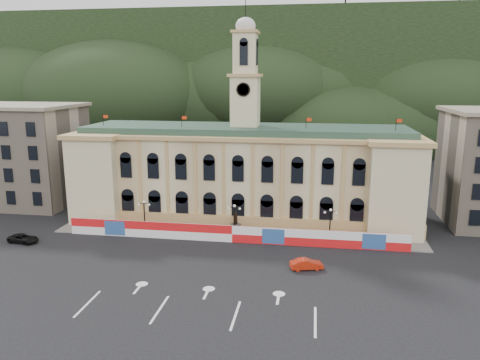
% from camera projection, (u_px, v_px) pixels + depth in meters
% --- Properties ---
extents(ground, '(260.00, 260.00, 0.00)m').
position_uv_depth(ground, '(210.00, 287.00, 53.74)').
color(ground, black).
rests_on(ground, ground).
extents(lane_markings, '(26.00, 10.00, 0.02)m').
position_uv_depth(lane_markings, '(199.00, 308.00, 48.92)').
color(lane_markings, white).
rests_on(lane_markings, ground).
extents(hill_ridge, '(230.00, 80.00, 64.00)m').
position_uv_depth(hill_ridge, '(283.00, 88.00, 167.09)').
color(hill_ridge, black).
rests_on(hill_ridge, ground).
extents(city_hall, '(56.20, 17.60, 37.10)m').
position_uv_depth(city_hall, '(245.00, 172.00, 78.67)').
color(city_hall, beige).
rests_on(city_hall, ground).
extents(side_building_left, '(21.00, 17.00, 18.60)m').
position_uv_depth(side_building_left, '(22.00, 154.00, 88.06)').
color(side_building_left, tan).
rests_on(side_building_left, ground).
extents(hoarding_fence, '(50.00, 0.44, 2.50)m').
position_uv_depth(hoarding_fence, '(233.00, 234.00, 67.99)').
color(hoarding_fence, red).
rests_on(hoarding_fence, ground).
extents(pavement, '(56.00, 5.50, 0.16)m').
position_uv_depth(pavement, '(235.00, 235.00, 70.84)').
color(pavement, slate).
rests_on(pavement, ground).
extents(statue, '(1.40, 1.40, 3.72)m').
position_uv_depth(statue, '(236.00, 228.00, 70.84)').
color(statue, '#595651').
rests_on(statue, ground).
extents(lamp_left, '(1.96, 0.44, 5.15)m').
position_uv_depth(lamp_left, '(144.00, 214.00, 71.59)').
color(lamp_left, black).
rests_on(lamp_left, ground).
extents(lamp_center, '(1.96, 0.44, 5.15)m').
position_uv_depth(lamp_center, '(234.00, 218.00, 69.46)').
color(lamp_center, black).
rests_on(lamp_center, ground).
extents(lamp_right, '(1.96, 0.44, 5.15)m').
position_uv_depth(lamp_right, '(330.00, 222.00, 67.34)').
color(lamp_right, black).
rests_on(lamp_right, ground).
extents(red_sedan, '(3.64, 4.90, 1.36)m').
position_uv_depth(red_sedan, '(307.00, 264.00, 58.51)').
color(red_sedan, red).
rests_on(red_sedan, ground).
extents(black_suv, '(3.24, 5.03, 1.25)m').
position_uv_depth(black_suv, '(23.00, 238.00, 67.91)').
color(black_suv, black).
rests_on(black_suv, ground).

